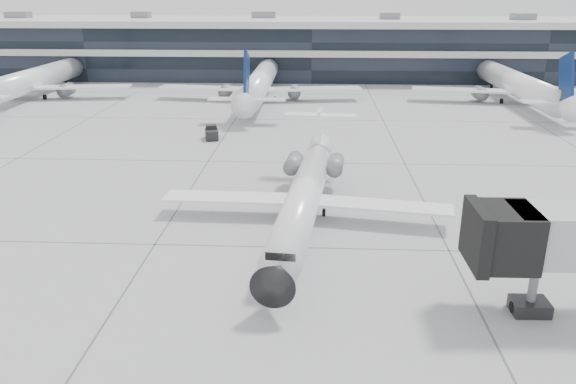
{
  "coord_description": "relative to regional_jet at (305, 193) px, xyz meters",
  "views": [
    {
      "loc": [
        0.9,
        -34.56,
        16.46
      ],
      "look_at": [
        -1.02,
        3.9,
        2.6
      ],
      "focal_mm": 35.0,
      "sensor_mm": 36.0,
      "label": 1
    }
  ],
  "objects": [
    {
      "name": "bg_jet_left",
      "position": [
        -45.22,
        50.08,
        -2.15
      ],
      "size": [
        32.0,
        40.0,
        9.6
      ],
      "primitive_type": null,
      "color": "white",
      "rests_on": "ground"
    },
    {
      "name": "terminal",
      "position": [
        -0.22,
        77.08,
        2.85
      ],
      "size": [
        170.0,
        22.0,
        10.0
      ],
      "primitive_type": "cube",
      "color": "black",
      "rests_on": "ground"
    },
    {
      "name": "bg_jet_right",
      "position": [
        31.78,
        50.08,
        -2.15
      ],
      "size": [
        32.0,
        40.0,
        9.6
      ],
      "primitive_type": null,
      "color": "white",
      "rests_on": "ground"
    },
    {
      "name": "far_tug",
      "position": [
        -11.47,
        24.2,
        -1.44
      ],
      "size": [
        2.0,
        2.75,
        1.58
      ],
      "rotation": [
        0.0,
        0.0,
        0.23
      ],
      "color": "black",
      "rests_on": "ground"
    },
    {
      "name": "traffic_cone",
      "position": [
        -0.29,
        0.06,
        -1.9
      ],
      "size": [
        0.48,
        0.48,
        0.53
      ],
      "rotation": [
        0.0,
        0.0,
        -0.42
      ],
      "color": "#DF3D0B",
      "rests_on": "ground"
    },
    {
      "name": "regional_jet",
      "position": [
        0.0,
        0.0,
        0.0
      ],
      "size": [
        21.84,
        27.28,
        6.3
      ],
      "rotation": [
        0.0,
        0.0,
        -0.1
      ],
      "color": "white",
      "rests_on": "ground"
    },
    {
      "name": "bg_jet_center",
      "position": [
        -8.22,
        50.08,
        -2.15
      ],
      "size": [
        32.0,
        40.0,
        9.6
      ],
      "primitive_type": null,
      "color": "white",
      "rests_on": "ground"
    },
    {
      "name": "ground",
      "position": [
        -0.22,
        -4.92,
        -2.15
      ],
      "size": [
        220.0,
        220.0,
        0.0
      ],
      "primitive_type": "plane",
      "color": "#949497",
      "rests_on": "ground"
    }
  ]
}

